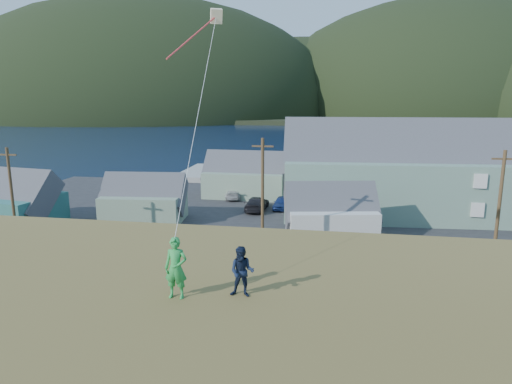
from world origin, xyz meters
TOP-DOWN VIEW (x-y plane):
  - ground at (0.00, 0.00)m, footprint 900.00×900.00m
  - grass_strip at (0.00, -2.00)m, footprint 110.00×8.00m
  - waterfront_lot at (0.00, 17.00)m, footprint 72.00×36.00m
  - wharf at (-6.00, 40.00)m, footprint 26.00×14.00m
  - far_shore at (0.00, 330.00)m, footprint 900.00×320.00m
  - far_hills at (35.59, 279.38)m, footprint 760.00×265.00m
  - lodge at (17.78, 19.15)m, footprint 36.72×12.48m
  - shed_teal at (-26.03, 7.53)m, footprint 9.87×7.63m
  - shed_palegreen_near at (-14.05, 11.84)m, footprint 8.90×6.04m
  - shed_white at (4.94, 8.49)m, footprint 8.90×6.73m
  - shed_palegreen_far at (-5.98, 25.38)m, footprint 10.83×6.37m
  - utility_poles at (-1.20, 1.50)m, footprint 37.54×0.24m
  - parked_cars at (-7.11, 20.27)m, footprint 25.91×11.94m
  - kite_flyer_green at (0.77, -19.77)m, footprint 0.65×0.43m
  - kite_flyer_navy at (2.57, -19.37)m, footprint 0.71×0.56m
  - kite_rig at (0.16, -13.05)m, footprint 0.92×3.80m

SIDE VIEW (x-z plane):
  - ground at x=0.00m, z-range 0.00..0.00m
  - grass_strip at x=0.00m, z-range 0.00..0.10m
  - waterfront_lot at x=0.00m, z-range 0.00..0.12m
  - wharf at x=-6.00m, z-range 0.00..0.90m
  - parked_cars at x=-7.11m, z-range 0.07..1.63m
  - far_shore at x=0.00m, z-range 0.00..2.00m
  - far_hills at x=35.59m, z-range -69.50..73.50m
  - shed_palegreen_near at x=-14.05m, z-range -0.74..5.37m
  - shed_white at x=4.94m, z-range -0.74..5.68m
  - shed_teal at x=-26.03m, z-range -0.91..6.22m
  - shed_palegreen_far at x=-5.98m, z-range -0.85..6.34m
  - utility_poles at x=-1.20m, z-range -0.14..9.54m
  - lodge at x=17.78m, z-range -1.47..11.24m
  - kite_flyer_navy at x=2.57m, z-range 7.20..8.66m
  - kite_flyer_green at x=0.77m, z-range 7.20..8.96m
  - kite_rig at x=0.16m, z-range 10.68..20.54m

